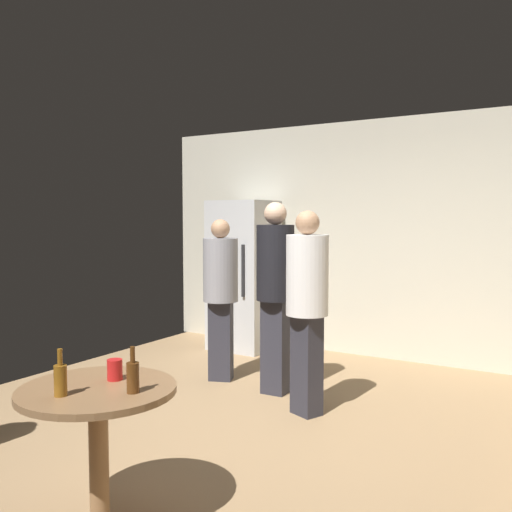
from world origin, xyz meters
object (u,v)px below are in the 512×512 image
at_px(beer_bottle_amber, 60,379).
at_px(person_in_black_shirt, 275,282).
at_px(refrigerator, 244,275).
at_px(person_in_white_shirt, 307,296).
at_px(beer_bottle_brown, 133,376).
at_px(person_in_gray_shirt, 221,287).
at_px(foreground_table, 98,407).
at_px(plastic_cup_red, 115,370).

distance_m(beer_bottle_amber, person_in_black_shirt, 2.59).
xyz_separation_m(refrigerator, person_in_white_shirt, (1.67, -1.68, 0.06)).
relative_size(refrigerator, person_in_white_shirt, 1.09).
height_order(beer_bottle_brown, person_in_gray_shirt, person_in_gray_shirt).
bearing_deg(beer_bottle_brown, person_in_gray_shirt, 115.61).
height_order(beer_bottle_amber, person_in_gray_shirt, person_in_gray_shirt).
bearing_deg(foreground_table, beer_bottle_amber, -101.81).
distance_m(beer_bottle_amber, person_in_gray_shirt, 2.81).
xyz_separation_m(foreground_table, beer_bottle_brown, (0.22, 0.02, 0.19)).
xyz_separation_m(foreground_table, person_in_gray_shirt, (-0.95, 2.47, 0.29)).
relative_size(foreground_table, person_in_white_shirt, 0.48).
relative_size(foreground_table, person_in_black_shirt, 0.46).
relative_size(plastic_cup_red, person_in_black_shirt, 0.06).
bearing_deg(beer_bottle_brown, plastic_cup_red, 154.86).
bearing_deg(person_in_white_shirt, beer_bottle_brown, 23.24).
relative_size(beer_bottle_brown, plastic_cup_red, 2.09).
bearing_deg(foreground_table, person_in_gray_shirt, 111.03).
relative_size(refrigerator, foreground_table, 2.25).
bearing_deg(refrigerator, beer_bottle_amber, -69.88).
distance_m(beer_bottle_brown, person_in_black_shirt, 2.42).
bearing_deg(person_in_gray_shirt, person_in_white_shirt, 47.61).
distance_m(refrigerator, person_in_black_shirt, 1.79).
relative_size(refrigerator, plastic_cup_red, 16.36).
bearing_deg(beer_bottle_brown, foreground_table, -174.50).
relative_size(beer_bottle_amber, plastic_cup_red, 2.09).
distance_m(foreground_table, person_in_white_shirt, 2.07).
height_order(refrigerator, beer_bottle_amber, refrigerator).
height_order(refrigerator, person_in_gray_shirt, refrigerator).
distance_m(plastic_cup_red, person_in_black_shirt, 2.27).
height_order(plastic_cup_red, person_in_gray_shirt, person_in_gray_shirt).
distance_m(beer_bottle_amber, beer_bottle_brown, 0.34).
bearing_deg(person_in_white_shirt, plastic_cup_red, 16.25).
distance_m(beer_bottle_brown, plastic_cup_red, 0.26).
bearing_deg(person_in_gray_shirt, beer_bottle_brown, 4.02).
bearing_deg(person_in_gray_shirt, beer_bottle_amber, -2.75).
bearing_deg(person_in_black_shirt, refrigerator, -140.90).
relative_size(beer_bottle_brown, person_in_white_shirt, 0.14).
height_order(beer_bottle_brown, person_in_black_shirt, person_in_black_shirt).
xyz_separation_m(person_in_white_shirt, person_in_black_shirt, (-0.48, 0.34, 0.05)).
distance_m(foreground_table, person_in_gray_shirt, 2.66).
bearing_deg(person_in_black_shirt, beer_bottle_brown, 9.82).
relative_size(refrigerator, person_in_gray_shirt, 1.14).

